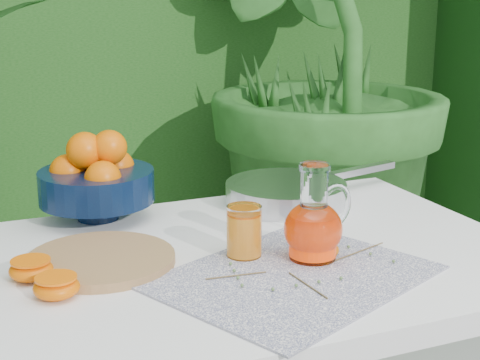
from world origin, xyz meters
name	(u,v)px	position (x,y,z in m)	size (l,w,h in m)	color
potted_plant_right	(307,58)	(0.73, 1.19, 0.95)	(1.90, 1.90, 1.90)	#24521C
white_table	(244,296)	(-0.04, -0.03, 0.67)	(1.00, 0.70, 0.75)	white
placemat	(293,276)	(-0.01, -0.16, 0.75)	(0.42, 0.33, 0.00)	#0B1241
cutting_board	(101,260)	(-0.29, 0.01, 0.76)	(0.25, 0.25, 0.02)	#A18049
fruit_bowl	(96,179)	(-0.24, 0.27, 0.83)	(0.24, 0.24, 0.18)	black
juice_pitcher	(314,226)	(0.06, -0.11, 0.81)	(0.15, 0.13, 0.17)	white
juice_tumbler	(244,232)	(-0.05, -0.05, 0.80)	(0.06, 0.06, 0.09)	white
saute_pan	(287,192)	(0.16, 0.21, 0.78)	(0.48, 0.31, 0.05)	silver
orange_halves	(141,267)	(-0.24, -0.07, 0.77)	(0.55, 0.18, 0.03)	#FF7002
thyme_sprigs	(305,269)	(0.02, -0.15, 0.76)	(0.36, 0.22, 0.01)	brown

